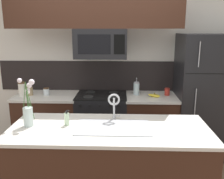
{
  "coord_description": "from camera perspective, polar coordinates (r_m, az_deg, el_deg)",
  "views": [
    {
      "loc": [
        0.29,
        -2.74,
        1.9
      ],
      "look_at": [
        0.18,
        0.27,
        1.16
      ],
      "focal_mm": 40.0,
      "sensor_mm": 36.0,
      "label": 1
    }
  ],
  "objects": [
    {
      "name": "rear_partition",
      "position": [
        4.06,
        2.18,
        5.32
      ],
      "size": [
        5.2,
        0.1,
        2.6
      ],
      "primitive_type": "cube",
      "color": "silver",
      "rests_on": "ground"
    },
    {
      "name": "splash_band",
      "position": [
        4.04,
        -2.1,
        3.13
      ],
      "size": [
        3.35,
        0.01,
        0.48
      ],
      "primitive_type": "cube",
      "color": "black",
      "rests_on": "rear_partition"
    },
    {
      "name": "back_counter_left",
      "position": [
        4.08,
        -14.29,
        -7.37
      ],
      "size": [
        0.95,
        0.65,
        0.91
      ],
      "color": "#381E14",
      "rests_on": "ground"
    },
    {
      "name": "back_counter_right",
      "position": [
        3.94,
        8.76,
        -7.83
      ],
      "size": [
        0.78,
        0.65,
        0.91
      ],
      "color": "#381E14",
      "rests_on": "ground"
    },
    {
      "name": "stove_range",
      "position": [
        3.93,
        -2.36,
        -7.69
      ],
      "size": [
        0.76,
        0.64,
        0.93
      ],
      "color": "black",
      "rests_on": "ground"
    },
    {
      "name": "microwave",
      "position": [
        3.64,
        -2.57,
        10.46
      ],
      "size": [
        0.74,
        0.4,
        0.41
      ],
      "color": "black"
    },
    {
      "name": "upper_cabinet_band",
      "position": [
        3.62,
        -4.09,
        18.46
      ],
      "size": [
        2.43,
        0.34,
        0.6
      ],
      "primitive_type": "cube",
      "color": "#381E14"
    },
    {
      "name": "refrigerator",
      "position": [
        4.0,
        20.66,
        -1.37
      ],
      "size": [
        0.88,
        0.74,
        1.83
      ],
      "color": "black",
      "rests_on": "ground"
    },
    {
      "name": "storage_jar_tall",
      "position": [
        4.0,
        -19.87,
        0.16
      ],
      "size": [
        0.11,
        0.11,
        0.21
      ],
      "color": "silver",
      "rests_on": "back_counter_left"
    },
    {
      "name": "storage_jar_medium",
      "position": [
        3.98,
        -18.27,
        -0.29
      ],
      "size": [
        0.09,
        0.09,
        0.13
      ],
      "color": "#997F5B",
      "rests_on": "back_counter_left"
    },
    {
      "name": "storage_jar_short",
      "position": [
        3.92,
        -14.78,
        -0.45
      ],
      "size": [
        0.09,
        0.09,
        0.11
      ],
      "color": "silver",
      "rests_on": "back_counter_left"
    },
    {
      "name": "banana_bunch",
      "position": [
        3.74,
        9.64,
        -1.37
      ],
      "size": [
        0.19,
        0.12,
        0.08
      ],
      "color": "yellow",
      "rests_on": "back_counter_right"
    },
    {
      "name": "french_press",
      "position": [
        3.81,
        5.6,
        0.24
      ],
      "size": [
        0.09,
        0.09,
        0.27
      ],
      "color": "silver",
      "rests_on": "back_counter_right"
    },
    {
      "name": "coffee_tin",
      "position": [
        3.87,
        12.48,
        -0.49
      ],
      "size": [
        0.08,
        0.08,
        0.11
      ],
      "primitive_type": "cylinder",
      "color": "#B22D23",
      "rests_on": "back_counter_right"
    },
    {
      "name": "island_counter",
      "position": [
        2.8,
        -0.6,
        -17.32
      ],
      "size": [
        2.06,
        0.84,
        0.91
      ],
      "color": "#381E14",
      "rests_on": "ground"
    },
    {
      "name": "kitchen_sink",
      "position": [
        2.62,
        0.29,
        -10.09
      ],
      "size": [
        0.76,
        0.44,
        0.16
      ],
      "color": "#ADAFB5",
      "rests_on": "island_counter"
    },
    {
      "name": "sink_faucet",
      "position": [
        2.73,
        0.46,
        -3.1
      ],
      "size": [
        0.14,
        0.14,
        0.31
      ],
      "color": "#B7BABF",
      "rests_on": "island_counter"
    },
    {
      "name": "dish_soap_bottle",
      "position": [
        2.67,
        -10.29,
        -6.63
      ],
      "size": [
        0.06,
        0.05,
        0.16
      ],
      "color": "beige",
      "rests_on": "island_counter"
    },
    {
      "name": "flower_vase",
      "position": [
        2.73,
        -18.61,
        -4.6
      ],
      "size": [
        0.18,
        0.15,
        0.5
      ],
      "color": "silver",
      "rests_on": "island_counter"
    }
  ]
}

